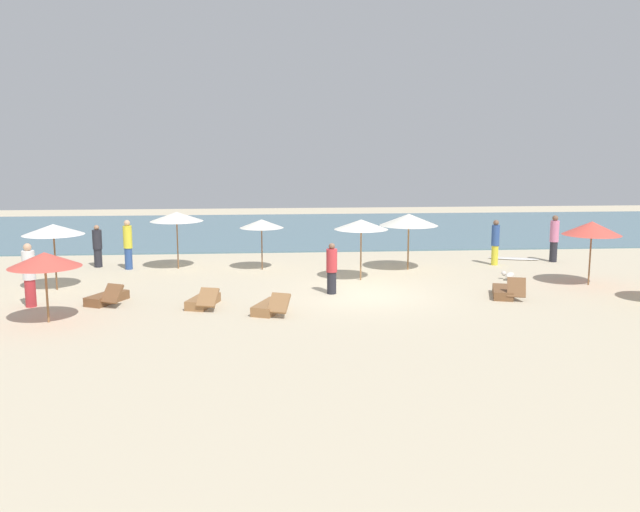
{
  "coord_description": "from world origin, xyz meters",
  "views": [
    {
      "loc": [
        -3.17,
        -21.83,
        5.01
      ],
      "look_at": [
        -1.28,
        1.45,
        1.1
      ],
      "focal_mm": 38.75,
      "sensor_mm": 36.0,
      "label": 1
    }
  ],
  "objects_px": {
    "umbrella_6": "(409,220)",
    "umbrella_4": "(45,260)",
    "umbrella_2": "(53,230)",
    "lounger_3": "(204,301)",
    "person_1": "(29,275)",
    "dog": "(509,276)",
    "umbrella_1": "(361,225)",
    "umbrella_0": "(592,228)",
    "umbrella_7": "(177,217)",
    "lounger_2": "(504,292)",
    "lounger_0": "(271,307)",
    "person_3": "(97,246)",
    "surfboard": "(514,259)",
    "person_2": "(128,244)",
    "person_0": "(554,238)",
    "person_4": "(332,268)",
    "lounger_1": "(108,298)",
    "person_5": "(495,242)",
    "umbrella_3": "(262,224)"
  },
  "relations": [
    {
      "from": "umbrella_0",
      "to": "person_2",
      "type": "xyz_separation_m",
      "value": [
        -16.69,
        4.36,
        -1.01
      ]
    },
    {
      "from": "lounger_3",
      "to": "person_1",
      "type": "relative_size",
      "value": 0.92
    },
    {
      "from": "person_3",
      "to": "umbrella_6",
      "type": "bearing_deg",
      "value": -7.28
    },
    {
      "from": "lounger_3",
      "to": "lounger_1",
      "type": "bearing_deg",
      "value": 167.18
    },
    {
      "from": "lounger_1",
      "to": "lounger_2",
      "type": "bearing_deg",
      "value": -0.77
    },
    {
      "from": "umbrella_1",
      "to": "umbrella_7",
      "type": "distance_m",
      "value": 7.46
    },
    {
      "from": "lounger_1",
      "to": "person_3",
      "type": "bearing_deg",
      "value": 105.31
    },
    {
      "from": "umbrella_2",
      "to": "person_2",
      "type": "relative_size",
      "value": 1.15
    },
    {
      "from": "lounger_0",
      "to": "person_1",
      "type": "relative_size",
      "value": 0.92
    },
    {
      "from": "lounger_2",
      "to": "person_4",
      "type": "height_order",
      "value": "person_4"
    },
    {
      "from": "lounger_2",
      "to": "umbrella_1",
      "type": "bearing_deg",
      "value": 144.02
    },
    {
      "from": "person_0",
      "to": "person_1",
      "type": "xyz_separation_m",
      "value": [
        -19.18,
        -6.39,
        -0.0
      ]
    },
    {
      "from": "umbrella_4",
      "to": "person_2",
      "type": "xyz_separation_m",
      "value": [
        0.69,
        8.04,
        -0.78
      ]
    },
    {
      "from": "umbrella_0",
      "to": "lounger_2",
      "type": "xyz_separation_m",
      "value": [
        -3.61,
        -1.6,
        -1.84
      ]
    },
    {
      "from": "person_1",
      "to": "dog",
      "type": "bearing_deg",
      "value": 10.0
    },
    {
      "from": "umbrella_7",
      "to": "person_4",
      "type": "xyz_separation_m",
      "value": [
        5.62,
        -5.01,
        -1.22
      ]
    },
    {
      "from": "umbrella_6",
      "to": "person_5",
      "type": "height_order",
      "value": "umbrella_6"
    },
    {
      "from": "umbrella_0",
      "to": "umbrella_7",
      "type": "relative_size",
      "value": 1.0
    },
    {
      "from": "umbrella_7",
      "to": "umbrella_2",
      "type": "bearing_deg",
      "value": -134.99
    },
    {
      "from": "umbrella_6",
      "to": "person_3",
      "type": "bearing_deg",
      "value": 172.72
    },
    {
      "from": "umbrella_1",
      "to": "lounger_0",
      "type": "xyz_separation_m",
      "value": [
        -3.32,
        -4.53,
        -1.87
      ]
    },
    {
      "from": "lounger_2",
      "to": "umbrella_2",
      "type": "bearing_deg",
      "value": 171.19
    },
    {
      "from": "umbrella_6",
      "to": "umbrella_4",
      "type": "bearing_deg",
      "value": -148.76
    },
    {
      "from": "lounger_0",
      "to": "dog",
      "type": "distance_m",
      "value": 9.65
    },
    {
      "from": "lounger_2",
      "to": "lounger_1",
      "type": "bearing_deg",
      "value": 179.23
    },
    {
      "from": "person_2",
      "to": "umbrella_7",
      "type": "bearing_deg",
      "value": -0.82
    },
    {
      "from": "person_2",
      "to": "dog",
      "type": "xyz_separation_m",
      "value": [
        14.22,
        -3.27,
        -0.84
      ]
    },
    {
      "from": "umbrella_1",
      "to": "person_0",
      "type": "relative_size",
      "value": 1.13
    },
    {
      "from": "umbrella_7",
      "to": "person_1",
      "type": "distance_m",
      "value": 7.2
    },
    {
      "from": "lounger_3",
      "to": "lounger_0",
      "type": "bearing_deg",
      "value": -24.23
    },
    {
      "from": "umbrella_7",
      "to": "lounger_3",
      "type": "height_order",
      "value": "umbrella_7"
    },
    {
      "from": "person_2",
      "to": "surfboard",
      "type": "relative_size",
      "value": 0.91
    },
    {
      "from": "umbrella_1",
      "to": "person_1",
      "type": "xyz_separation_m",
      "value": [
        -10.6,
        -3.23,
        -1.05
      ]
    },
    {
      "from": "lounger_2",
      "to": "umbrella_3",
      "type": "bearing_deg",
      "value": 145.1
    },
    {
      "from": "umbrella_0",
      "to": "person_0",
      "type": "bearing_deg",
      "value": 81.44
    },
    {
      "from": "umbrella_0",
      "to": "lounger_3",
      "type": "height_order",
      "value": "umbrella_0"
    },
    {
      "from": "umbrella_1",
      "to": "lounger_2",
      "type": "xyz_separation_m",
      "value": [
        4.26,
        -3.09,
        -1.86
      ]
    },
    {
      "from": "umbrella_7",
      "to": "lounger_3",
      "type": "xyz_separation_m",
      "value": [
        1.54,
        -6.46,
        -1.91
      ]
    },
    {
      "from": "person_1",
      "to": "surfboard",
      "type": "relative_size",
      "value": 0.91
    },
    {
      "from": "umbrella_4",
      "to": "lounger_1",
      "type": "xyz_separation_m",
      "value": [
        1.13,
        2.25,
        -1.61
      ]
    },
    {
      "from": "person_1",
      "to": "umbrella_1",
      "type": "bearing_deg",
      "value": 16.92
    },
    {
      "from": "umbrella_0",
      "to": "person_5",
      "type": "height_order",
      "value": "umbrella_0"
    },
    {
      "from": "lounger_0",
      "to": "lounger_2",
      "type": "xyz_separation_m",
      "value": [
        7.58,
        1.44,
        0.0
      ]
    },
    {
      "from": "umbrella_2",
      "to": "lounger_3",
      "type": "bearing_deg",
      "value": -28.5
    },
    {
      "from": "person_5",
      "to": "person_0",
      "type": "bearing_deg",
      "value": 11.3
    },
    {
      "from": "umbrella_6",
      "to": "dog",
      "type": "relative_size",
      "value": 3.8
    },
    {
      "from": "umbrella_1",
      "to": "umbrella_7",
      "type": "bearing_deg",
      "value": 157.59
    },
    {
      "from": "umbrella_1",
      "to": "umbrella_4",
      "type": "relative_size",
      "value": 1.12
    },
    {
      "from": "person_2",
      "to": "lounger_0",
      "type": "bearing_deg",
      "value": -53.38
    },
    {
      "from": "lounger_2",
      "to": "person_0",
      "type": "distance_m",
      "value": 7.65
    }
  ]
}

